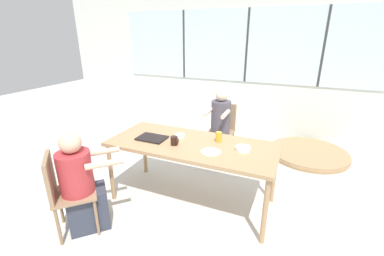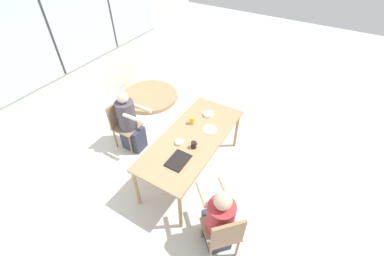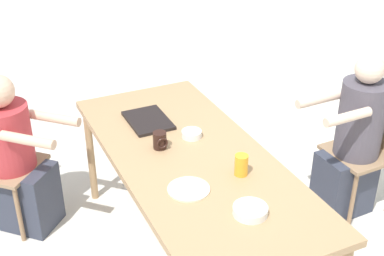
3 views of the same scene
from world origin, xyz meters
TOP-DOWN VIEW (x-y plane):
  - dining_table at (0.00, 0.00)m, footprint 1.89×0.82m
  - chair_for_man_blue_shirt at (-0.05, 1.36)m, footprint 0.41×0.41m
  - person_woman_green_shirt at (-0.82, -0.86)m, footprint 0.62×0.63m
  - person_man_blue_shirt at (-0.04, 1.19)m, footprint 0.34×0.57m
  - food_tray_dark at (-0.48, -0.07)m, footprint 0.33×0.24m
  - coffee_mug at (-0.16, -0.12)m, footprint 0.08×0.08m
  - juice_glass at (0.26, 0.16)m, footprint 0.07×0.07m
  - bowl_white_shallow at (-0.20, 0.09)m, footprint 0.12×0.12m
  - bowl_cereal at (0.57, 0.03)m, footprint 0.16×0.16m
  - plate_tortillas at (0.28, -0.15)m, footprint 0.21×0.21m

SIDE VIEW (x-z plane):
  - person_woman_green_shirt at x=-0.82m, z-range -0.06..1.01m
  - person_man_blue_shirt at x=-0.04m, z-range -0.06..1.08m
  - chair_for_man_blue_shirt at x=-0.05m, z-range 0.08..0.95m
  - dining_table at x=0.00m, z-range 0.32..1.08m
  - plate_tortillas at x=0.28m, z-range 0.76..0.77m
  - food_tray_dark at x=-0.48m, z-range 0.76..0.78m
  - bowl_white_shallow at x=-0.20m, z-range 0.76..0.80m
  - bowl_cereal at x=0.57m, z-range 0.76..0.80m
  - coffee_mug at x=-0.16m, z-range 0.76..0.86m
  - juice_glass at x=0.26m, z-range 0.76..0.87m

